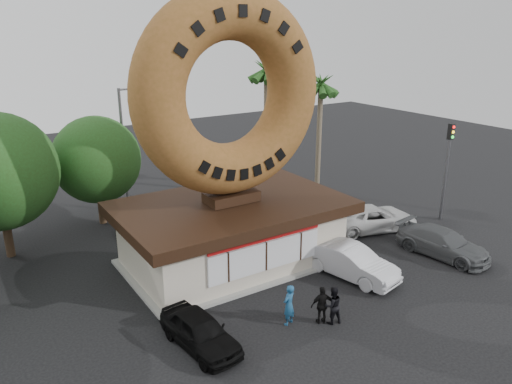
{
  "coord_description": "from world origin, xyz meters",
  "views": [
    {
      "loc": [
        -11.68,
        -14.21,
        11.61
      ],
      "look_at": [
        0.15,
        4.0,
        4.34
      ],
      "focal_mm": 35.0,
      "sensor_mm": 36.0,
      "label": 1
    }
  ],
  "objects": [
    {
      "name": "person_center",
      "position": [
        0.6,
        -1.04,
        0.81
      ],
      "size": [
        0.91,
        0.78,
        1.63
      ],
      "primitive_type": "imported",
      "rotation": [
        0.0,
        0.0,
        2.91
      ],
      "color": "black",
      "rests_on": "ground"
    },
    {
      "name": "ground",
      "position": [
        0.0,
        0.0,
        0.0
      ],
      "size": [
        90.0,
        90.0,
        0.0
      ],
      "primitive_type": "plane",
      "color": "black",
      "rests_on": "ground"
    },
    {
      "name": "car_black",
      "position": [
        -4.66,
        0.47,
        0.67
      ],
      "size": [
        2.03,
        4.11,
        1.35
      ],
      "primitive_type": "imported",
      "rotation": [
        0.0,
        0.0,
        0.11
      ],
      "color": "black",
      "rests_on": "ground"
    },
    {
      "name": "donut_shop",
      "position": [
        0.0,
        5.98,
        1.77
      ],
      "size": [
        11.2,
        7.2,
        3.8
      ],
      "color": "beige",
      "rests_on": "ground"
    },
    {
      "name": "palm_far",
      "position": [
        11.0,
        12.5,
        7.48
      ],
      "size": [
        2.6,
        2.6,
        8.75
      ],
      "color": "#726651",
      "rests_on": "ground"
    },
    {
      "name": "street_lamp",
      "position": [
        -1.86,
        16.0,
        4.48
      ],
      "size": [
        2.11,
        0.2,
        8.0
      ],
      "color": "#59595E",
      "rests_on": "ground"
    },
    {
      "name": "car_white",
      "position": [
        9.2,
        5.16,
        0.73
      ],
      "size": [
        5.74,
        3.89,
        1.46
      ],
      "primitive_type": "imported",
      "rotation": [
        0.0,
        0.0,
        1.27
      ],
      "color": "silver",
      "rests_on": "ground"
    },
    {
      "name": "person_left",
      "position": [
        -0.94,
        -0.13,
        0.88
      ],
      "size": [
        0.74,
        0.61,
        1.75
      ],
      "primitive_type": "imported",
      "rotation": [
        0.0,
        0.0,
        3.49
      ],
      "color": "navy",
      "rests_on": "ground"
    },
    {
      "name": "giant_donut",
      "position": [
        0.0,
        6.0,
        8.61
      ],
      "size": [
        9.62,
        2.45,
        9.62
      ],
      "primitive_type": "torus",
      "rotation": [
        1.57,
        0.0,
        0.0
      ],
      "color": "brown",
      "rests_on": "donut_shop"
    },
    {
      "name": "person_right",
      "position": [
        0.24,
        -0.82,
        0.83
      ],
      "size": [
        1.05,
        0.7,
        1.65
      ],
      "primitive_type": "imported",
      "rotation": [
        0.0,
        0.0,
        2.81
      ],
      "color": "black",
      "rests_on": "ground"
    },
    {
      "name": "car_silver",
      "position": [
        4.0,
        1.5,
        0.78
      ],
      "size": [
        2.63,
        4.97,
        1.56
      ],
      "primitive_type": "imported",
      "rotation": [
        0.0,
        0.0,
        0.22
      ],
      "color": "#BBBCC1",
      "rests_on": "ground"
    },
    {
      "name": "tree_mid",
      "position": [
        -4.0,
        15.0,
        4.02
      ],
      "size": [
        5.2,
        5.2,
        6.63
      ],
      "color": "#473321",
      "rests_on": "ground"
    },
    {
      "name": "traffic_signal",
      "position": [
        14.0,
        3.99,
        3.87
      ],
      "size": [
        0.3,
        0.38,
        6.07
      ],
      "color": "#59595E",
      "rests_on": "ground"
    },
    {
      "name": "palm_near",
      "position": [
        7.5,
        14.0,
        8.41
      ],
      "size": [
        2.6,
        2.6,
        9.75
      ],
      "color": "#726651",
      "rests_on": "ground"
    },
    {
      "name": "car_grey",
      "position": [
        9.68,
        0.58,
        0.72
      ],
      "size": [
        2.69,
        5.2,
        1.44
      ],
      "primitive_type": "imported",
      "rotation": [
        0.0,
        0.0,
        0.14
      ],
      "color": "#505254",
      "rests_on": "ground"
    }
  ]
}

